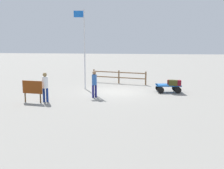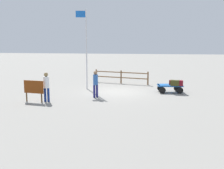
{
  "view_description": "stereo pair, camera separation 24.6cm",
  "coord_description": "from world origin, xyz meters",
  "px_view_note": "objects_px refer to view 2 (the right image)",
  "views": [
    {
      "loc": [
        -2.27,
        18.74,
        3.57
      ],
      "look_at": [
        -0.49,
        6.0,
        1.5
      ],
      "focal_mm": 42.86,
      "sensor_mm": 36.0,
      "label": 1
    },
    {
      "loc": [
        -2.51,
        18.7,
        3.57
      ],
      "look_at": [
        -0.49,
        6.0,
        1.5
      ],
      "focal_mm": 42.86,
      "sensor_mm": 36.0,
      "label": 2
    }
  ],
  "objects_px": {
    "suitcase_maroon": "(179,83)",
    "worker_trailing": "(46,85)",
    "signboard": "(34,88)",
    "suitcase_grey": "(175,83)",
    "flagpole": "(86,45)",
    "suitcase_navy": "(173,82)",
    "worker_lead": "(96,82)",
    "luggage_cart": "(170,87)"
  },
  "relations": [
    {
      "from": "suitcase_maroon",
      "to": "suitcase_grey",
      "type": "height_order",
      "value": "suitcase_grey"
    },
    {
      "from": "suitcase_grey",
      "to": "worker_lead",
      "type": "height_order",
      "value": "worker_lead"
    },
    {
      "from": "suitcase_maroon",
      "to": "suitcase_grey",
      "type": "bearing_deg",
      "value": 5.63
    },
    {
      "from": "luggage_cart",
      "to": "worker_lead",
      "type": "distance_m",
      "value": 5.47
    },
    {
      "from": "luggage_cart",
      "to": "suitcase_grey",
      "type": "height_order",
      "value": "suitcase_grey"
    },
    {
      "from": "flagpole",
      "to": "signboard",
      "type": "height_order",
      "value": "flagpole"
    },
    {
      "from": "flagpole",
      "to": "worker_lead",
      "type": "bearing_deg",
      "value": 115.04
    },
    {
      "from": "suitcase_navy",
      "to": "worker_lead",
      "type": "height_order",
      "value": "worker_lead"
    },
    {
      "from": "suitcase_navy",
      "to": "worker_trailing",
      "type": "distance_m",
      "value": 8.76
    },
    {
      "from": "signboard",
      "to": "worker_lead",
      "type": "bearing_deg",
      "value": -151.31
    },
    {
      "from": "suitcase_grey",
      "to": "worker_trailing",
      "type": "bearing_deg",
      "value": 26.0
    },
    {
      "from": "suitcase_grey",
      "to": "signboard",
      "type": "distance_m",
      "value": 9.38
    },
    {
      "from": "suitcase_maroon",
      "to": "signboard",
      "type": "height_order",
      "value": "signboard"
    },
    {
      "from": "suitcase_grey",
      "to": "suitcase_maroon",
      "type": "bearing_deg",
      "value": -174.37
    },
    {
      "from": "suitcase_grey",
      "to": "signboard",
      "type": "height_order",
      "value": "signboard"
    },
    {
      "from": "suitcase_navy",
      "to": "suitcase_grey",
      "type": "relative_size",
      "value": 0.86
    },
    {
      "from": "suitcase_maroon",
      "to": "worker_trailing",
      "type": "bearing_deg",
      "value": 25.37
    },
    {
      "from": "suitcase_maroon",
      "to": "suitcase_navy",
      "type": "height_order",
      "value": "suitcase_maroon"
    },
    {
      "from": "suitcase_navy",
      "to": "signboard",
      "type": "relative_size",
      "value": 0.42
    },
    {
      "from": "suitcase_navy",
      "to": "flagpole",
      "type": "relative_size",
      "value": 0.09
    },
    {
      "from": "worker_lead",
      "to": "suitcase_grey",
      "type": "bearing_deg",
      "value": -157.26
    },
    {
      "from": "worker_trailing",
      "to": "signboard",
      "type": "xyz_separation_m",
      "value": [
        0.72,
        0.2,
        -0.19
      ]
    },
    {
      "from": "suitcase_navy",
      "to": "worker_lead",
      "type": "relative_size",
      "value": 0.32
    },
    {
      "from": "worker_lead",
      "to": "flagpole",
      "type": "bearing_deg",
      "value": -64.96
    },
    {
      "from": "suitcase_navy",
      "to": "suitcase_grey",
      "type": "bearing_deg",
      "value": 103.99
    },
    {
      "from": "suitcase_maroon",
      "to": "signboard",
      "type": "relative_size",
      "value": 0.39
    },
    {
      "from": "suitcase_navy",
      "to": "worker_trailing",
      "type": "xyz_separation_m",
      "value": [
        7.66,
        4.23,
        0.32
      ]
    },
    {
      "from": "suitcase_maroon",
      "to": "flagpole",
      "type": "height_order",
      "value": "flagpole"
    },
    {
      "from": "suitcase_grey",
      "to": "suitcase_navy",
      "type": "bearing_deg",
      "value": -76.01
    },
    {
      "from": "luggage_cart",
      "to": "worker_trailing",
      "type": "distance_m",
      "value": 8.56
    },
    {
      "from": "signboard",
      "to": "flagpole",
      "type": "bearing_deg",
      "value": -112.26
    },
    {
      "from": "worker_lead",
      "to": "worker_trailing",
      "type": "xyz_separation_m",
      "value": [
        2.64,
        1.64,
        0.04
      ]
    },
    {
      "from": "worker_lead",
      "to": "signboard",
      "type": "distance_m",
      "value": 3.83
    },
    {
      "from": "suitcase_maroon",
      "to": "signboard",
      "type": "xyz_separation_m",
      "value": [
        8.77,
        4.02,
        0.1
      ]
    },
    {
      "from": "suitcase_navy",
      "to": "signboard",
      "type": "height_order",
      "value": "signboard"
    },
    {
      "from": "suitcase_grey",
      "to": "flagpole",
      "type": "xyz_separation_m",
      "value": [
        6.52,
        -0.82,
        2.58
      ]
    },
    {
      "from": "signboard",
      "to": "suitcase_maroon",
      "type": "bearing_deg",
      "value": -155.4
    },
    {
      "from": "suitcase_grey",
      "to": "luggage_cart",
      "type": "bearing_deg",
      "value": -50.45
    },
    {
      "from": "suitcase_maroon",
      "to": "suitcase_grey",
      "type": "relative_size",
      "value": 0.8
    },
    {
      "from": "suitcase_navy",
      "to": "suitcase_grey",
      "type": "xyz_separation_m",
      "value": [
        -0.11,
        0.44,
        0.03
      ]
    },
    {
      "from": "suitcase_navy",
      "to": "flagpole",
      "type": "bearing_deg",
      "value": -3.38
    },
    {
      "from": "worker_trailing",
      "to": "worker_lead",
      "type": "bearing_deg",
      "value": -148.14
    }
  ]
}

